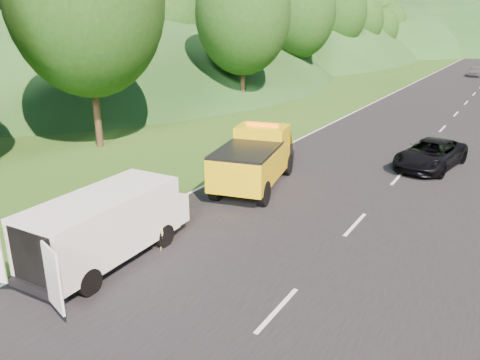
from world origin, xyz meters
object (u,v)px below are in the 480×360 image
Objects in this scene: white_van at (107,224)px; passing_suv at (429,168)px; worker at (60,299)px; woman at (162,221)px; tow_truck at (255,158)px; child at (158,250)px; suitcase at (93,211)px.

passing_suv is (6.37, 14.71, -1.20)m from white_van.
white_van reaches higher than worker.
woman is 13.58m from passing_suv.
child is at bearing -99.45° from tow_truck.
child is at bearing 96.94° from worker.
worker is 17.90m from passing_suv.
tow_truck is at bearing 100.06° from child.
child is at bearing -10.26° from suitcase.
passing_suv is (9.16, 12.84, -0.31)m from suitcase.
passing_suv is at bearing 74.23° from child.
worker is 3.15× the size of suitcase.
suitcase is 0.13× the size of passing_suv.
suitcase is (-3.20, -6.15, -0.95)m from tow_truck.
tow_truck is 10.28m from worker.
worker is 5.18m from suitcase.
tow_truck is at bearing 103.62° from worker.
passing_suv is (5.55, 13.49, 0.00)m from child.
passing_suv is (5.97, 6.69, -1.25)m from tow_truck.
child is at bearing 53.76° from white_van.
child is 3.42m from worker.
woman is at bearing 133.95° from child.
white_van is at bearing -104.11° from passing_suv.
tow_truck is 7.00m from suitcase.
worker is (0.02, -10.20, -1.25)m from tow_truck.
tow_truck is 1.04× the size of white_van.
tow_truck is at bearing -122.42° from passing_suv.
white_van is 1.89m from child.
woman is 2.52m from suitcase.
woman reaches higher than suitcase.
suitcase is (-3.22, 4.05, 0.31)m from worker.
woman reaches higher than child.
passing_suv is at bearing 84.11° from worker.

